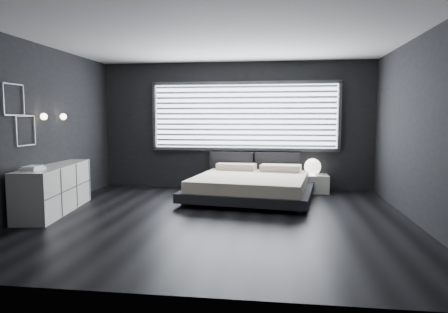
# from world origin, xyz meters

# --- Properties ---
(room) EXTENTS (6.04, 6.00, 2.80)m
(room) POSITION_xyz_m (0.00, 0.00, 1.40)
(room) COLOR black
(room) RESTS_ON ground
(window) EXTENTS (4.14, 0.09, 1.52)m
(window) POSITION_xyz_m (0.20, 2.70, 1.61)
(window) COLOR white
(window) RESTS_ON ground
(headboard) EXTENTS (1.96, 0.16, 0.52)m
(headboard) POSITION_xyz_m (0.43, 2.64, 0.57)
(headboard) COLOR black
(headboard) RESTS_ON ground
(sconce_near) EXTENTS (0.18, 0.11, 0.11)m
(sconce_near) POSITION_xyz_m (-2.88, 0.05, 1.60)
(sconce_near) COLOR silver
(sconce_near) RESTS_ON ground
(sconce_far) EXTENTS (0.18, 0.11, 0.11)m
(sconce_far) POSITION_xyz_m (-2.88, 0.65, 1.60)
(sconce_far) COLOR silver
(sconce_far) RESTS_ON ground
(wall_art_upper) EXTENTS (0.01, 0.48, 0.48)m
(wall_art_upper) POSITION_xyz_m (-2.98, -0.55, 1.85)
(wall_art_upper) COLOR #47474C
(wall_art_upper) RESTS_ON ground
(wall_art_lower) EXTENTS (0.01, 0.48, 0.48)m
(wall_art_lower) POSITION_xyz_m (-2.98, -0.30, 1.38)
(wall_art_lower) COLOR #47474C
(wall_art_lower) RESTS_ON ground
(bed) EXTENTS (2.59, 2.50, 0.60)m
(bed) POSITION_xyz_m (0.43, 1.59, 0.28)
(bed) COLOR black
(bed) RESTS_ON ground
(nightstand) EXTENTS (0.65, 0.54, 0.37)m
(nightstand) POSITION_xyz_m (1.68, 2.50, 0.19)
(nightstand) COLOR white
(nightstand) RESTS_ON ground
(orb_lamp) EXTENTS (0.35, 0.35, 0.35)m
(orb_lamp) POSITION_xyz_m (1.67, 2.46, 0.55)
(orb_lamp) COLOR white
(orb_lamp) RESTS_ON nightstand
(dresser) EXTENTS (0.81, 2.02, 0.79)m
(dresser) POSITION_xyz_m (-2.78, 0.10, 0.39)
(dresser) COLOR white
(dresser) RESTS_ON ground
(book_stack) EXTENTS (0.25, 0.33, 0.07)m
(book_stack) POSITION_xyz_m (-2.76, -0.49, 0.82)
(book_stack) COLOR white
(book_stack) RESTS_ON dresser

